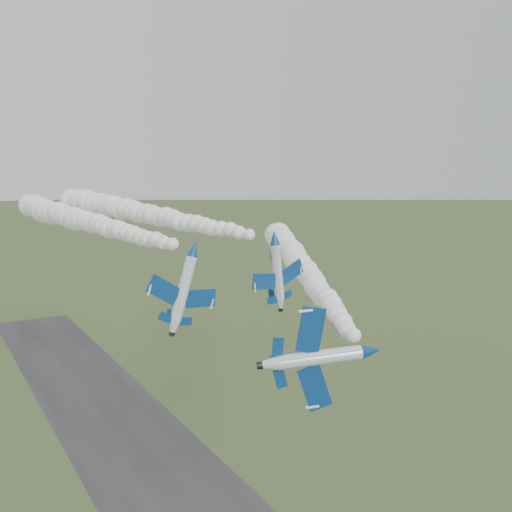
# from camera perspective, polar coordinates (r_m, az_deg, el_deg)

# --- Properties ---
(runway) EXTENTS (24.00, 260.00, 0.04)m
(runway) POSITION_cam_1_polar(r_m,az_deg,el_deg) (102.85, -8.20, -22.59)
(runway) COLOR #2A2A2D
(runway) RESTS_ON ground
(jet_lead) EXTENTS (7.81, 13.32, 11.46)m
(jet_lead) POSITION_cam_1_polar(r_m,az_deg,el_deg) (64.30, 11.52, -9.31)
(jet_lead) COLOR silver
(smoke_trail_jet_lead) EXTENTS (35.85, 75.99, 5.94)m
(smoke_trail_jet_lead) POSITION_cam_1_polar(r_m,az_deg,el_deg) (104.66, 4.59, -1.08)
(smoke_trail_jet_lead) COLOR white
(jet_pair_left) EXTENTS (10.50, 13.07, 4.26)m
(jet_pair_left) POSITION_cam_1_polar(r_m,az_deg,el_deg) (76.08, -6.16, 0.74)
(jet_pair_left) COLOR silver
(smoke_trail_jet_pair_left) EXTENTS (14.74, 65.36, 4.97)m
(smoke_trail_jet_pair_left) POSITION_cam_1_polar(r_m,az_deg,el_deg) (107.74, -16.73, 3.37)
(smoke_trail_jet_pair_left) COLOR white
(jet_pair_right) EXTENTS (10.40, 12.32, 3.15)m
(jet_pair_right) POSITION_cam_1_polar(r_m,az_deg,el_deg) (82.46, 1.90, 1.89)
(jet_pair_right) COLOR silver
(smoke_trail_jet_pair_right) EXTENTS (18.52, 66.95, 5.29)m
(smoke_trail_jet_pair_right) POSITION_cam_1_polar(r_m,az_deg,el_deg) (111.39, -11.24, 4.24)
(smoke_trail_jet_pair_right) COLOR white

